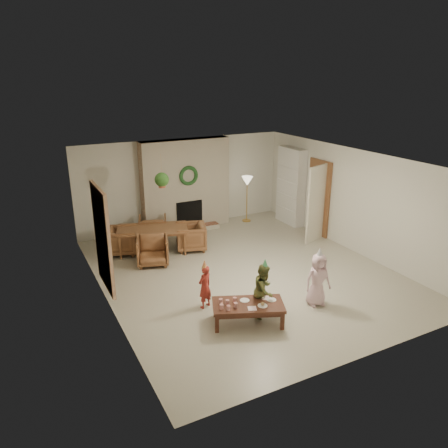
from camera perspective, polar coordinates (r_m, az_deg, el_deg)
floor at (r=9.67m, az=2.68°, el=-6.31°), size 7.00×7.00×0.00m
ceiling at (r=8.88m, az=2.93°, el=8.39°), size 7.00×7.00×0.00m
wall_back at (r=12.23m, az=-5.43°, el=5.39°), size 7.00×0.00×7.00m
wall_front at (r=6.64m, az=18.16°, el=-7.93°), size 7.00×0.00×7.00m
wall_left at (r=8.21m, az=-15.69°, el=-2.37°), size 0.00×7.00×7.00m
wall_right at (r=10.95m, az=16.56°, el=2.99°), size 0.00×7.00×7.00m
fireplace_mass at (r=12.05m, az=-5.07°, el=5.19°), size 2.50×0.40×2.50m
fireplace_hearth at (r=12.09m, az=-4.27°, el=-0.64°), size 1.60×0.30×0.12m
fireplace_firebox at (r=12.11m, az=-4.63°, el=1.33°), size 0.75×0.12×0.75m
fireplace_wreath at (r=11.77m, az=-4.68°, el=6.36°), size 0.54×0.10×0.54m
floor_lamp_base at (r=12.91m, az=2.98°, el=0.47°), size 0.25×0.25×0.03m
floor_lamp_post at (r=12.72m, az=3.03°, el=3.11°), size 0.03×0.03×1.22m
floor_lamp_shade at (r=12.57m, az=3.07°, el=5.67°), size 0.32×0.32×0.27m
bookshelf_carcass at (r=12.59m, az=8.82°, el=4.94°), size 0.30×1.00×2.20m
bookshelf_shelf_a at (r=12.75m, az=8.60°, el=2.10°), size 0.30×0.92×0.03m
bookshelf_shelf_b at (r=12.64m, az=8.69°, el=3.84°), size 0.30×0.92×0.03m
bookshelf_shelf_c at (r=12.54m, az=8.78°, el=5.60°), size 0.30×0.92×0.03m
bookshelf_shelf_d at (r=12.45m, az=8.87°, el=7.38°), size 0.30×0.92×0.03m
books_row_lower at (r=12.58m, az=8.95°, el=2.52°), size 0.20×0.40×0.24m
books_row_mid at (r=12.63m, az=8.51°, el=4.49°), size 0.20×0.44×0.24m
books_row_upper at (r=12.42m, az=9.00°, el=6.07°), size 0.20×0.36×0.22m
door_frame at (r=11.84m, az=12.37°, el=3.40°), size 0.05×0.86×2.04m
door_leaf at (r=11.33m, az=12.08°, el=2.60°), size 0.77×0.32×2.00m
curtain_panel at (r=8.40m, az=-15.72°, el=-1.87°), size 0.06×1.20×2.00m
dining_table at (r=10.75m, az=-9.34°, el=-2.11°), size 1.91×1.44×0.60m
dining_chair_near at (r=10.05m, az=-9.36°, el=-3.48°), size 0.90×0.91×0.66m
dining_chair_far at (r=11.44m, az=-9.33°, el=-0.61°), size 0.90×0.91×0.66m
dining_chair_left at (r=10.78m, az=-13.31°, el=-2.14°), size 0.91×0.90×0.66m
dining_chair_right at (r=10.76m, az=-4.39°, el=-1.70°), size 0.91×0.90×0.66m
hanging_plant_cord at (r=9.76m, az=-8.26°, el=7.12°), size 0.01×0.01×0.70m
hanging_plant_pot at (r=9.84m, az=-8.17°, el=5.13°), size 0.16×0.16×0.12m
hanging_plant_foliage at (r=9.81m, az=-8.20°, el=5.81°), size 0.32×0.32×0.32m
coffee_table_top at (r=7.68m, az=3.19°, el=-10.61°), size 1.38×1.05×0.06m
coffee_table_apron at (r=7.72m, az=3.18°, el=-11.04°), size 1.26×0.92×0.08m
coffee_leg_fl at (r=7.52m, az=-0.94°, el=-13.01°), size 0.09×0.09×0.32m
coffee_leg_fr at (r=7.66m, az=7.69°, el=-12.55°), size 0.09×0.09×0.32m
coffee_leg_bl at (r=7.95m, az=-1.17°, el=-11.07°), size 0.09×0.09×0.32m
coffee_leg_br at (r=8.08m, az=6.95°, el=-10.68°), size 0.09×0.09×0.32m
cup_a at (r=7.48m, az=-0.33°, el=-10.84°), size 0.09×0.09×0.09m
cup_b at (r=7.65m, az=-0.44°, el=-10.13°), size 0.09×0.09×0.09m
cup_c at (r=7.45m, az=0.59°, el=-10.99°), size 0.09×0.09×0.09m
cup_d at (r=7.61m, az=0.46°, el=-10.27°), size 0.09×0.09×0.09m
cup_e at (r=7.52m, az=1.56°, el=-10.66°), size 0.09×0.09×0.09m
cup_f at (r=7.69m, az=1.42°, el=-9.95°), size 0.09×0.09×0.09m
plate_a at (r=7.76m, az=2.73°, el=-10.01°), size 0.22×0.22×0.01m
plate_b at (r=7.62m, az=5.10°, el=-10.67°), size 0.22×0.22×0.01m
plate_c at (r=7.81m, az=6.27°, el=-9.89°), size 0.22×0.22×0.01m
food_scoop at (r=7.60m, az=5.11°, el=-10.42°), size 0.09×0.09×0.07m
napkin_left at (r=7.53m, az=3.74°, el=-11.04°), size 0.19×0.19×0.01m
napkin_right at (r=7.86m, az=5.48°, el=-9.67°), size 0.19×0.19×0.01m
child_red at (r=8.12m, az=-2.54°, el=-8.26°), size 0.36×0.30×0.85m
party_hat_red at (r=7.92m, az=-2.59°, el=-5.31°), size 0.12×0.12×0.16m
child_plaid at (r=7.86m, az=5.31°, el=-8.69°), size 0.62×0.60×1.00m
party_hat_plaid at (r=7.63m, az=5.43°, el=-5.13°), size 0.15×0.15×0.16m
child_pink at (r=8.35m, az=12.26°, el=-7.18°), size 0.55×0.41×1.03m
party_hat_pink at (r=8.12m, az=12.53°, el=-3.66°), size 0.17×0.17×0.19m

